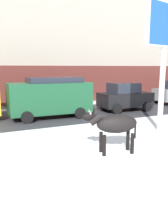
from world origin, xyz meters
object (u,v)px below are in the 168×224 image
billboard (165,33)px  car_darkgreen_van (50,96)px  car_black_hatchback (125,97)px  cow_black (115,124)px

billboard → car_darkgreen_van: (-3.63, 4.98, -3.07)m
car_darkgreen_van → car_black_hatchback: (5.21, 0.04, -0.32)m
billboard → car_black_hatchback: 6.26m
billboard → car_darkgreen_van: 6.88m
car_darkgreen_van → car_black_hatchback: 5.22m
car_darkgreen_van → car_black_hatchback: car_darkgreen_van is taller
billboard → car_darkgreen_van: bearing=126.1°
cow_black → billboard: 5.10m
cow_black → car_darkgreen_van: (-0.11, 6.58, 0.25)m
billboard → car_darkgreen_van: billboard is taller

